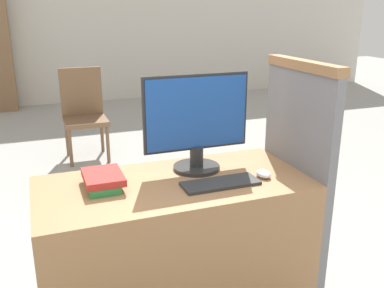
{
  "coord_description": "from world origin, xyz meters",
  "views": [
    {
      "loc": [
        -0.61,
        -1.56,
        1.56
      ],
      "look_at": [
        0.09,
        0.29,
        0.93
      ],
      "focal_mm": 40.0,
      "sensor_mm": 36.0,
      "label": 1
    }
  ],
  "objects_px": {
    "book_stack": "(103,180)",
    "far_chair": "(84,110)",
    "mouse": "(263,174)",
    "keyboard": "(220,183)",
    "monitor": "(197,122)"
  },
  "relations": [
    {
      "from": "keyboard",
      "to": "mouse",
      "type": "bearing_deg",
      "value": 3.16
    },
    {
      "from": "mouse",
      "to": "far_chair",
      "type": "relative_size",
      "value": 0.1
    },
    {
      "from": "far_chair",
      "to": "mouse",
      "type": "bearing_deg",
      "value": -134.37
    },
    {
      "from": "mouse",
      "to": "book_stack",
      "type": "bearing_deg",
      "value": 168.88
    },
    {
      "from": "keyboard",
      "to": "book_stack",
      "type": "xyz_separation_m",
      "value": [
        -0.55,
        0.17,
        0.03
      ]
    },
    {
      "from": "keyboard",
      "to": "mouse",
      "type": "distance_m",
      "value": 0.25
    },
    {
      "from": "keyboard",
      "to": "mouse",
      "type": "relative_size",
      "value": 3.96
    },
    {
      "from": "keyboard",
      "to": "book_stack",
      "type": "height_order",
      "value": "book_stack"
    },
    {
      "from": "keyboard",
      "to": "book_stack",
      "type": "bearing_deg",
      "value": 162.75
    },
    {
      "from": "monitor",
      "to": "mouse",
      "type": "xyz_separation_m",
      "value": [
        0.28,
        -0.23,
        -0.24
      ]
    },
    {
      "from": "book_stack",
      "to": "mouse",
      "type": "bearing_deg",
      "value": -11.12
    },
    {
      "from": "book_stack",
      "to": "far_chair",
      "type": "bearing_deg",
      "value": 85.41
    },
    {
      "from": "monitor",
      "to": "far_chair",
      "type": "xyz_separation_m",
      "value": [
        -0.31,
        2.55,
        -0.47
      ]
    },
    {
      "from": "book_stack",
      "to": "far_chair",
      "type": "height_order",
      "value": "far_chair"
    },
    {
      "from": "mouse",
      "to": "book_stack",
      "type": "height_order",
      "value": "book_stack"
    }
  ]
}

